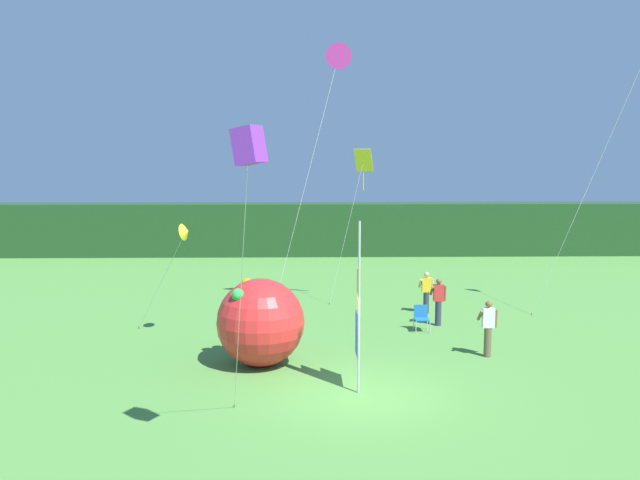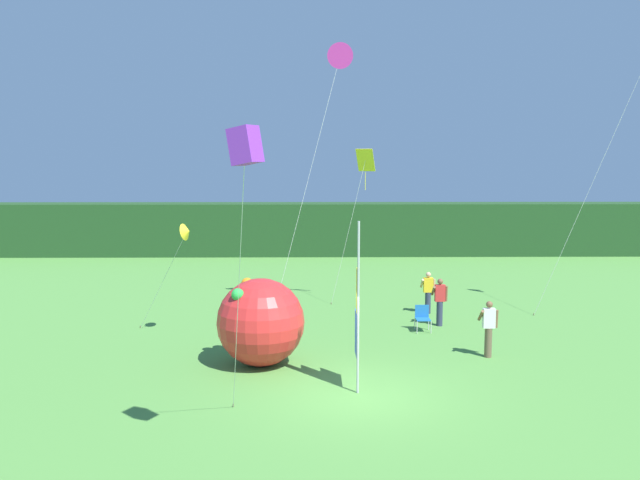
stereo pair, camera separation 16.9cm
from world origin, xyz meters
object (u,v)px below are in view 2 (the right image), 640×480
Objects in this scene: person_near_banner at (440,301)px; banner_flag at (357,309)px; kite_yellow_diamond_0 at (364,166)px; person_mid_field at (489,327)px; person_far_left at (428,291)px; folding_chair at (423,316)px; kite_magenta_delta_3 at (340,56)px; inflatable_balloon at (260,322)px; kite_yellow_delta_4 at (186,232)px; kite_purple_box_1 at (245,147)px; person_far_right at (268,316)px.

banner_flag is at bearing -117.60° from person_near_banner.
person_near_banner is 6.36m from kite_yellow_diamond_0.
person_far_left is (-0.82, 5.70, -0.06)m from person_mid_field.
folding_chair is 0.09× the size of kite_magenta_delta_3.
inflatable_balloon is 6.55m from folding_chair.
inflatable_balloon is 9.72m from kite_yellow_diamond_0.
person_mid_field is 9.21m from kite_yellow_diamond_0.
inflatable_balloon is (-6.78, -0.68, 0.36)m from person_mid_field.
kite_yellow_diamond_0 is at bearing 147.42° from person_far_left.
kite_magenta_delta_3 reaches higher than kite_yellow_delta_4.
banner_flag is 9.14m from person_far_left.
kite_yellow_delta_4 is (-2.91, 9.76, -2.56)m from kite_purple_box_1.
person_far_left is (-0.08, 1.91, -0.05)m from person_near_banner.
banner_flag is at bearing -95.42° from kite_yellow_diamond_0.
kite_yellow_delta_4 is (-8.64, -1.66, 2.65)m from person_near_banner.
person_far_left is 2.73m from folding_chair.
kite_purple_box_1 is (-5.00, -10.71, 5.61)m from folding_chair.
person_far_left is at bearing 46.91° from inflatable_balloon.
inflatable_balloon is 8.49m from kite_purple_box_1.
kite_purple_box_1 is 10.50m from kite_yellow_delta_4.
banner_flag is at bearing -114.76° from folding_chair.
inflatable_balloon is (-0.05, -2.24, 0.38)m from person_far_right.
kite_purple_box_1 reaches higher than person_mid_field.
banner_flag is 5.10m from person_mid_field.
kite_yellow_delta_4 reaches higher than person_mid_field.
folding_chair is at bearing 64.97° from kite_purple_box_1.
banner_flag is at bearing -58.88° from person_far_right.
person_far_right is 0.26× the size of kite_yellow_diamond_0.
kite_purple_box_1 reaches higher than person_far_right.
kite_yellow_delta_4 is (-6.18, -5.09, -2.10)m from kite_yellow_diamond_0.
kite_yellow_diamond_0 is 15.22m from kite_purple_box_1.
person_far_left is 8.74m from inflatable_balloon.
kite_magenta_delta_3 is (-4.25, 5.56, 8.75)m from person_mid_field.
person_near_banner is 1.06× the size of person_far_left.
folding_chair is (-0.65, -2.63, -0.35)m from person_far_left.
kite_magenta_delta_3 is at bearing 138.19° from folding_chair.
inflatable_balloon is 10.76m from kite_magenta_delta_3.
person_mid_field is 0.44× the size of kite_yellow_delta_4.
kite_magenta_delta_3 is at bearing 58.28° from person_far_right.
banner_flag is 6.75m from kite_purple_box_1.
inflatable_balloon is (-5.96, -6.38, 0.41)m from person_far_left.
banner_flag is 2.72× the size of person_far_left.
person_far_left is 1.82× the size of folding_chair.
person_near_banner is (3.40, 6.51, -1.20)m from banner_flag.
folding_chair is at bearing -103.87° from person_far_left.
person_far_right is at bearing -121.95° from kite_yellow_diamond_0.
person_far_right is 5.49m from folding_chair.
inflatable_balloon is 0.39× the size of kite_purple_box_1.
inflatable_balloon is at bearing -144.80° from folding_chair.
person_near_banner is at bearing 20.39° from person_far_right.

